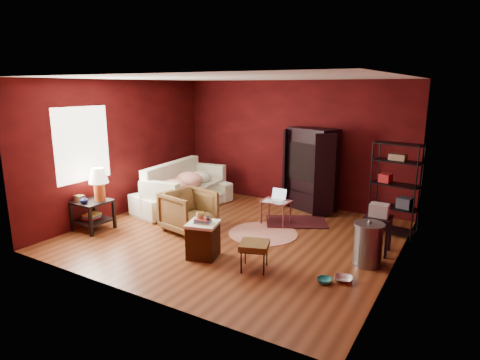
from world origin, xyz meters
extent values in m
cube|color=brown|center=(0.00, 0.00, -0.01)|extent=(5.50, 5.00, 0.02)
cube|color=white|center=(0.00, 0.00, 2.81)|extent=(5.50, 5.00, 0.02)
cube|color=#480A0B|center=(0.00, 2.51, 1.40)|extent=(5.50, 0.02, 2.80)
cube|color=#480A0B|center=(0.00, -2.51, 1.40)|extent=(5.50, 0.02, 2.80)
cube|color=#480A0B|center=(-2.76, 0.00, 1.40)|extent=(0.02, 5.00, 2.80)
cube|color=#480A0B|center=(2.76, 0.00, 1.40)|extent=(0.02, 5.00, 2.80)
cube|color=white|center=(-2.73, -1.00, 1.60)|extent=(0.02, 1.20, 1.40)
imported|color=white|center=(-1.85, 0.84, 0.44)|extent=(1.15, 2.35, 0.88)
imported|color=black|center=(-0.86, -0.23, 0.42)|extent=(0.91, 0.95, 0.85)
imported|color=silver|center=(2.25, -0.74, 0.13)|extent=(0.26, 0.09, 0.26)
imported|color=teal|center=(2.03, -0.92, 0.10)|extent=(0.22, 0.11, 0.21)
imported|color=#0C133E|center=(-2.40, -1.32, 0.64)|extent=(0.17, 0.18, 0.14)
imported|color=#E9E172|center=(0.03, -1.07, 0.70)|extent=(0.13, 0.11, 0.13)
cube|color=black|center=(-2.46, -1.11, 0.55)|extent=(0.61, 0.61, 0.04)
cube|color=black|center=(-2.46, -1.11, 0.18)|extent=(0.57, 0.57, 0.03)
cube|color=black|center=(-2.73, -1.38, 0.28)|extent=(0.05, 0.05, 0.56)
cube|color=black|center=(-2.19, -1.39, 0.28)|extent=(0.05, 0.05, 0.56)
cube|color=black|center=(-2.72, -0.84, 0.28)|extent=(0.05, 0.05, 0.56)
cube|color=black|center=(-2.18, -0.85, 0.28)|extent=(0.05, 0.05, 0.56)
cylinder|color=#D05F26|center=(-2.34, -1.02, 0.74)|extent=(0.20, 0.20, 0.34)
cone|color=#F2E5C6|center=(-2.34, -1.02, 1.05)|extent=(0.36, 0.36, 0.28)
cube|color=olive|center=(-2.61, -1.26, 0.63)|extent=(0.18, 0.12, 0.12)
cube|color=red|center=(-2.51, -1.11, 0.23)|extent=(0.22, 0.28, 0.03)
cube|color=#3285CB|center=(-2.50, -1.11, 0.26)|extent=(0.22, 0.28, 0.03)
cube|color=#E5C54C|center=(-2.49, -1.11, 0.30)|extent=(0.22, 0.28, 0.03)
cube|color=white|center=(-1.78, 0.87, 0.30)|extent=(1.09, 2.12, 0.43)
cube|color=white|center=(-2.15, 0.83, 0.59)|extent=(0.43, 2.04, 0.85)
cube|color=white|center=(-1.66, -0.13, 0.53)|extent=(0.87, 0.29, 0.59)
cube|color=white|center=(-1.89, 1.88, 0.53)|extent=(0.87, 0.29, 0.59)
ellipsoid|color=#ED3E21|center=(-1.65, 0.30, 0.64)|extent=(0.62, 0.62, 0.30)
ellipsoid|color=#ED3E21|center=(-1.72, 0.88, 0.66)|extent=(0.69, 0.69, 0.34)
ellipsoid|color=white|center=(-1.78, 1.41, 0.62)|extent=(0.57, 0.57, 0.28)
cube|color=#3C200D|center=(0.07, -1.06, 0.26)|extent=(0.54, 0.54, 0.53)
cube|color=white|center=(0.07, -1.06, 0.55)|extent=(0.57, 0.57, 0.05)
cube|color=beige|center=(0.07, -1.06, 0.58)|extent=(0.30, 0.26, 0.02)
cube|color=teal|center=(0.07, -1.06, 0.61)|extent=(0.29, 0.26, 0.02)
cube|color=#B94A45|center=(0.07, -1.06, 0.63)|extent=(0.26, 0.22, 0.02)
cube|color=black|center=(0.14, -1.01, 0.65)|extent=(0.13, 0.15, 0.02)
cube|color=black|center=(0.99, -1.05, 0.38)|extent=(0.53, 0.53, 0.08)
cube|color=black|center=(0.99, -1.05, 0.33)|extent=(0.48, 0.48, 0.02)
cylinder|color=black|center=(0.89, -1.26, 0.17)|extent=(0.03, 0.03, 0.34)
cylinder|color=black|center=(1.20, -1.15, 0.17)|extent=(0.03, 0.03, 0.34)
cylinder|color=black|center=(0.78, -0.95, 0.17)|extent=(0.03, 0.03, 0.34)
cylinder|color=black|center=(1.09, -0.84, 0.17)|extent=(0.03, 0.03, 0.34)
cylinder|color=beige|center=(0.41, 0.34, 0.01)|extent=(1.67, 1.67, 0.01)
cube|color=#52161A|center=(0.69, 1.25, 0.02)|extent=(1.42, 1.26, 0.01)
cube|color=brown|center=(0.38, 0.95, 0.47)|extent=(0.57, 0.41, 0.03)
cylinder|color=brown|center=(0.13, 0.80, 0.23)|extent=(0.03, 0.03, 0.47)
cylinder|color=brown|center=(0.61, 0.79, 0.23)|extent=(0.03, 0.03, 0.47)
cylinder|color=brown|center=(0.14, 1.12, 0.23)|extent=(0.03, 0.03, 0.47)
cylinder|color=brown|center=(0.62, 1.10, 0.23)|extent=(0.03, 0.03, 0.47)
cube|color=silver|center=(0.38, 0.98, 0.49)|extent=(0.30, 0.21, 0.01)
cube|color=silver|center=(0.38, 1.08, 0.59)|extent=(0.30, 0.07, 0.20)
cube|color=silver|center=(0.26, 0.86, 0.48)|extent=(0.24, 0.31, 0.00)
cube|color=silver|center=(0.50, 0.86, 0.48)|extent=(0.25, 0.31, 0.00)
cube|color=black|center=(0.61, 2.26, 0.90)|extent=(1.18, 0.91, 1.80)
cube|color=black|center=(0.57, 2.17, 1.09)|extent=(0.95, 0.71, 0.80)
cube|color=black|center=(-0.02, 2.22, 0.90)|extent=(0.15, 0.42, 1.70)
cube|color=black|center=(1.04, 1.81, 0.90)|extent=(0.38, 0.27, 1.70)
cube|color=#292B2D|center=(0.59, 2.21, 0.99)|extent=(0.72, 0.65, 0.49)
cube|color=black|center=(0.50, 1.99, 0.99)|extent=(0.44, 0.18, 0.38)
cube|color=black|center=(0.59, 2.21, 0.43)|extent=(0.96, 0.75, 0.05)
cylinder|color=black|center=(2.04, 1.45, 0.85)|extent=(0.03, 0.03, 1.69)
cylinder|color=black|center=(2.82, 1.32, 0.85)|extent=(0.03, 0.03, 1.69)
cylinder|color=black|center=(2.09, 1.79, 0.85)|extent=(0.03, 0.03, 1.69)
cylinder|color=black|center=(2.87, 1.66, 0.85)|extent=(0.03, 0.03, 1.69)
cube|color=black|center=(2.45, 1.56, 0.09)|extent=(0.88, 0.49, 0.02)
cube|color=black|center=(2.45, 1.56, 0.52)|extent=(0.88, 0.49, 0.02)
cube|color=black|center=(2.45, 1.56, 0.94)|extent=(0.88, 0.49, 0.02)
cube|color=black|center=(2.45, 1.56, 1.36)|extent=(0.88, 0.49, 0.02)
cube|color=black|center=(2.45, 1.56, 1.67)|extent=(0.88, 0.49, 0.02)
cube|color=maroon|center=(2.27, 1.59, 1.03)|extent=(0.22, 0.26, 0.15)
cube|color=#333340|center=(2.64, 1.52, 0.63)|extent=(0.27, 0.27, 0.19)
cube|color=#80644D|center=(2.45, 1.56, 1.44)|extent=(0.31, 0.23, 0.11)
cube|color=black|center=(2.40, 0.53, 0.60)|extent=(0.42, 0.42, 0.04)
cube|color=black|center=(2.23, 0.35, 0.30)|extent=(0.04, 0.04, 0.60)
cube|color=black|center=(2.58, 0.36, 0.30)|extent=(0.04, 0.04, 0.60)
cube|color=black|center=(2.22, 0.70, 0.30)|extent=(0.04, 0.04, 0.60)
cube|color=black|center=(2.58, 0.71, 0.30)|extent=(0.04, 0.04, 0.60)
cube|color=#B5B6BA|center=(2.40, 0.53, 0.72)|extent=(0.30, 0.24, 0.21)
cylinder|color=slate|center=(2.39, -0.03, 0.31)|extent=(0.43, 0.43, 0.62)
cylinder|color=slate|center=(2.39, -0.03, 0.64)|extent=(0.47, 0.47, 0.04)
sphere|color=slate|center=(2.39, -0.03, 0.69)|extent=(0.06, 0.06, 0.06)
camera|label=1|loc=(3.63, -5.89, 2.66)|focal=30.00mm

